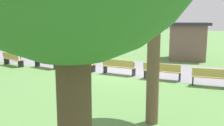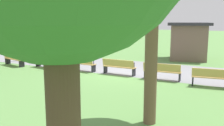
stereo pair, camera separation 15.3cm
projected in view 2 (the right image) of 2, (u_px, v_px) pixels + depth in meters
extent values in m
plane|color=#5B8C47|center=(119.00, 74.00, 14.52)|extent=(120.00, 120.00, 0.00)
cube|color=gray|center=(135.00, 68.00, 16.46)|extent=(39.82, 5.03, 0.01)
cube|color=tan|center=(14.00, 59.00, 17.22)|extent=(1.97, 0.83, 0.04)
cube|color=tan|center=(11.00, 56.00, 17.03)|extent=(1.90, 0.51, 0.40)
cube|color=black|center=(8.00, 61.00, 17.83)|extent=(0.14, 0.38, 0.43)
cylinder|color=black|center=(8.00, 55.00, 17.78)|extent=(0.05, 0.05, 0.30)
cube|color=black|center=(22.00, 64.00, 16.69)|extent=(0.14, 0.38, 0.43)
cylinder|color=black|center=(22.00, 58.00, 16.64)|extent=(0.05, 0.05, 0.30)
cube|color=tan|center=(47.00, 61.00, 16.46)|extent=(1.96, 0.71, 0.04)
cube|color=tan|center=(44.00, 58.00, 16.26)|extent=(1.92, 0.37, 0.40)
cube|color=black|center=(38.00, 63.00, 17.02)|extent=(0.11, 0.38, 0.43)
cylinder|color=black|center=(38.00, 57.00, 16.97)|extent=(0.05, 0.05, 0.30)
cube|color=black|center=(57.00, 66.00, 15.98)|extent=(0.11, 0.38, 0.43)
cylinder|color=black|center=(57.00, 60.00, 15.92)|extent=(0.05, 0.05, 0.30)
cube|color=tan|center=(82.00, 63.00, 15.53)|extent=(1.95, 0.57, 0.04)
cube|color=tan|center=(79.00, 60.00, 15.32)|extent=(1.92, 0.24, 0.40)
cube|color=black|center=(70.00, 66.00, 16.04)|extent=(0.09, 0.38, 0.43)
cylinder|color=black|center=(70.00, 59.00, 15.99)|extent=(0.05, 0.05, 0.30)
cube|color=black|center=(94.00, 69.00, 15.10)|extent=(0.09, 0.38, 0.43)
cylinder|color=black|center=(94.00, 62.00, 15.05)|extent=(0.05, 0.05, 0.30)
cube|color=tan|center=(119.00, 67.00, 14.44)|extent=(1.92, 0.44, 0.04)
cube|color=tan|center=(118.00, 63.00, 14.22)|extent=(1.92, 0.10, 0.40)
cube|color=black|center=(106.00, 69.00, 14.90)|extent=(0.06, 0.37, 0.43)
cylinder|color=black|center=(106.00, 63.00, 14.85)|extent=(0.04, 0.04, 0.30)
cube|color=black|center=(134.00, 72.00, 14.06)|extent=(0.06, 0.37, 0.43)
cylinder|color=black|center=(134.00, 65.00, 14.01)|extent=(0.04, 0.04, 0.30)
cube|color=tan|center=(162.00, 71.00, 13.20)|extent=(1.95, 0.57, 0.04)
cube|color=tan|center=(162.00, 67.00, 12.97)|extent=(1.92, 0.24, 0.40)
cube|color=black|center=(145.00, 74.00, 13.59)|extent=(0.09, 0.38, 0.43)
cylinder|color=black|center=(146.00, 67.00, 13.55)|extent=(0.05, 0.05, 0.30)
cube|color=black|center=(180.00, 77.00, 12.88)|extent=(0.09, 0.38, 0.43)
cylinder|color=black|center=(180.00, 70.00, 12.83)|extent=(0.05, 0.05, 0.30)
cube|color=tan|center=(213.00, 77.00, 11.80)|extent=(1.96, 0.71, 0.04)
cube|color=tan|center=(214.00, 73.00, 11.58)|extent=(1.92, 0.37, 0.40)
cube|color=black|center=(193.00, 81.00, 12.14)|extent=(0.11, 0.38, 0.43)
cylinder|color=black|center=(193.00, 73.00, 12.09)|extent=(0.05, 0.05, 0.30)
cylinder|color=brown|center=(151.00, 60.00, 7.44)|extent=(0.38, 0.38, 3.86)
cylinder|color=black|center=(17.00, 35.00, 18.82)|extent=(0.10, 0.10, 3.92)
sphere|color=white|center=(16.00, 6.00, 18.46)|extent=(0.32, 0.32, 0.32)
cube|color=brown|center=(188.00, 42.00, 19.68)|extent=(3.19, 3.20, 2.65)
cube|color=#28282D|center=(189.00, 24.00, 19.44)|extent=(3.80, 3.81, 0.20)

